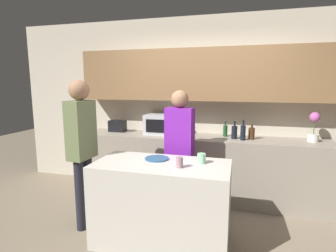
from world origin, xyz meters
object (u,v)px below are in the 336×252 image
Objects in this scene: microwave at (163,124)px; bottle_1 at (234,132)px; potted_plant at (314,127)px; cup_0 at (180,162)px; plate_on_island at (157,159)px; cup_1 at (201,158)px; bottle_3 at (252,133)px; bottle_0 at (225,131)px; person_left at (180,144)px; bottle_2 at (243,132)px; toaster at (117,126)px; person_center at (82,141)px.

bottle_1 is at bearing -4.56° from microwave.
potted_plant is 2.07m from cup_0.
cup_1 is at bearing -2.06° from plate_on_island.
potted_plant is at bearing 33.32° from plate_on_island.
plate_on_island is (0.28, -1.19, -0.19)m from microwave.
cup_1 is at bearing -137.57° from potted_plant.
microwave is 1.30m from bottle_3.
bottle_0 is 1.50m from cup_0.
potted_plant is 1.82m from person_left.
bottle_2 is 1.38m from plate_on_island.
potted_plant is at bearing 0.00° from toaster.
cup_1 is 1.38m from person_center.
bottle_2 is at bearing -140.97° from bottle_3.
person_center is (-2.70, -1.24, -0.09)m from potted_plant.
toaster is at bearing -168.42° from person_center.
bottle_1 reaches higher than toaster.
microwave is 1.32× the size of potted_plant.
toaster is at bearing 131.29° from plate_on_island.
bottle_3 is at bearing 61.94° from cup_0.
potted_plant reaches higher than microwave.
bottle_0 is 1.01× the size of bottle_3.
bottle_1 is 0.14× the size of person_center.
bottle_0 is 2.01m from person_center.
bottle_0 is (1.70, 0.05, -0.01)m from toaster.
potted_plant is 1.80m from cup_1.
person_left is at bearing -30.77° from toaster.
bottle_0 is at bearing 140.72° from bottle_2.
person_left reaches higher than potted_plant.
person_left reaches higher than bottle_2.
bottle_0 is at bearing 163.56° from bottle_3.
person_left is (-0.51, -0.76, -0.06)m from bottle_0.
bottle_2 reaches higher than cup_0.
toaster is 1.18× the size of bottle_3.
microwave is 1.19m from bottle_2.
plate_on_island is at bearing -125.60° from bottle_1.
cup_1 is (-0.17, -1.26, -0.08)m from bottle_0.
bottle_0 is at bearing 177.57° from potted_plant.
microwave is at bearing -179.96° from potted_plant.
person_left reaches higher than cup_0.
bottle_1 is at bearing -175.14° from potted_plant.
microwave is 1.07m from bottle_1.
toaster is 0.15× the size of person_center.
microwave is 1.38m from person_center.
bottle_0 is 0.14× the size of person_left.
bottle_3 is at bearing -16.44° from bottle_0.
plate_on_island is at bearing -131.13° from bottle_2.
person_center reaches higher than cup_1.
toaster is at bearing 177.29° from bottle_1.
toaster is at bearing 133.77° from cup_0.
microwave is 2.33× the size of bottle_0.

